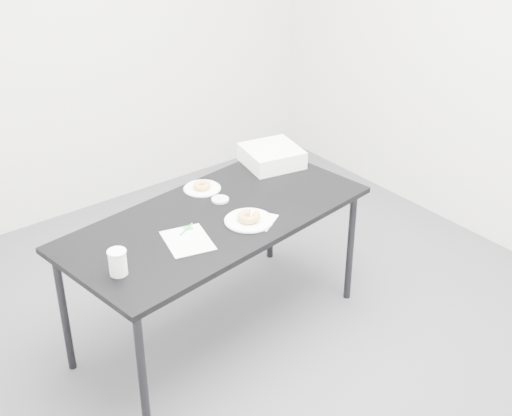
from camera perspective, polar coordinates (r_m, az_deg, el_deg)
floor at (r=4.14m, az=-0.65°, el=-10.45°), size 4.00×4.00×0.00m
wall_back at (r=5.10m, az=-14.93°, el=13.55°), size 4.00×0.02×2.70m
wall_right at (r=4.86m, az=18.81°, el=12.22°), size 0.02×4.00×2.70m
table at (r=3.81m, az=-3.25°, el=-1.36°), size 1.77×1.00×0.77m
scorecard at (r=3.58m, az=-5.50°, el=-2.60°), size 0.27×0.32×0.00m
logo_patch at (r=3.68m, az=-5.46°, el=-1.58°), size 0.05×0.05×0.00m
pen at (r=3.66m, az=-5.60°, el=-1.71°), size 0.12×0.07×0.01m
napkin at (r=3.73m, az=0.08°, el=-0.97°), size 0.24×0.24×0.00m
plate_near at (r=3.72m, az=-0.57°, el=-1.01°), size 0.26×0.26×0.01m
donut_near at (r=3.71m, az=-0.58°, el=-0.70°), size 0.16×0.16×0.04m
plate_far at (r=4.05m, az=-4.33°, el=1.57°), size 0.21×0.21×0.01m
donut_far at (r=4.05m, az=-4.34°, el=1.81°), size 0.11×0.11×0.03m
coffee_cup at (r=3.34m, az=-11.01°, el=-4.29°), size 0.08×0.08×0.13m
cup_lid at (r=3.92m, az=-2.89°, el=0.68°), size 0.10×0.10×0.01m
bakery_box at (r=4.32m, az=1.26°, el=4.19°), size 0.38×0.38×0.11m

